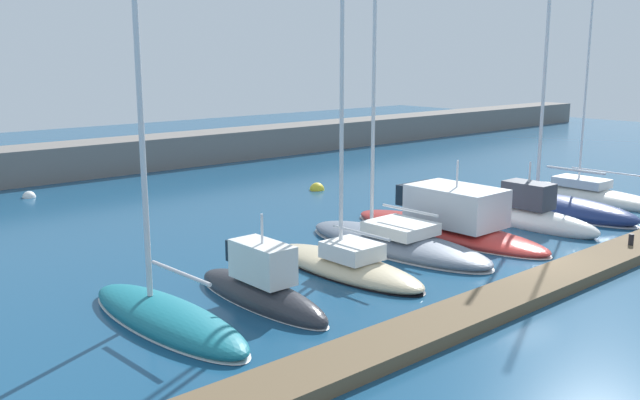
% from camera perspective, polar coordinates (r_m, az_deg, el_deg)
% --- Properties ---
extents(ground_plane, '(120.00, 120.00, 0.00)m').
position_cam_1_polar(ground_plane, '(26.79, 16.08, -5.27)').
color(ground_plane, navy).
extents(dock_pier, '(33.07, 1.79, 0.39)m').
position_cam_1_polar(dock_pier, '(25.80, 19.77, -5.72)').
color(dock_pier, brown).
rests_on(dock_pier, ground_plane).
extents(breakwater_seawall, '(108.00, 3.47, 2.14)m').
position_cam_1_polar(breakwater_seawall, '(49.08, -14.69, 3.71)').
color(breakwater_seawall, slate).
rests_on(breakwater_seawall, ground_plane).
extents(sailboat_teal_nearest, '(2.38, 7.53, 11.57)m').
position_cam_1_polar(sailboat_teal_nearest, '(20.84, -12.52, -9.20)').
color(sailboat_teal_nearest, '#19707F').
rests_on(sailboat_teal_nearest, ground_plane).
extents(motorboat_charcoal_second, '(1.56, 6.29, 3.33)m').
position_cam_1_polar(motorboat_charcoal_second, '(22.13, -4.90, -7.38)').
color(motorboat_charcoal_second, '#2D2D33').
rests_on(motorboat_charcoal_second, ground_plane).
extents(sailboat_sand_third, '(2.38, 7.32, 11.34)m').
position_cam_1_polar(sailboat_sand_third, '(25.11, 2.09, -5.25)').
color(sailboat_sand_third, beige).
rests_on(sailboat_sand_third, ground_plane).
extents(sailboat_slate_fourth, '(3.26, 9.19, 18.08)m').
position_cam_1_polar(sailboat_slate_fourth, '(28.20, 6.26, -3.29)').
color(sailboat_slate_fourth, slate).
rests_on(sailboat_slate_fourth, ground_plane).
extents(motorboat_red_fifth, '(3.02, 10.12, 3.58)m').
position_cam_1_polar(motorboat_red_fifth, '(30.49, 10.45, -1.72)').
color(motorboat_red_fifth, '#B72D28').
rests_on(motorboat_red_fifth, ground_plane).
extents(motorboat_white_sixth, '(1.65, 6.27, 3.29)m').
position_cam_1_polar(motorboat_white_sixth, '(32.89, 17.04, -1.23)').
color(motorboat_white_sixth, white).
rests_on(motorboat_white_sixth, ground_plane).
extents(sailboat_navy_seventh, '(2.53, 8.31, 13.24)m').
position_cam_1_polar(sailboat_navy_seventh, '(36.05, 18.82, -0.50)').
color(sailboat_navy_seventh, navy).
rests_on(sailboat_navy_seventh, ground_plane).
extents(sailboat_ivory_eighth, '(2.53, 9.63, 18.58)m').
position_cam_1_polar(sailboat_ivory_eighth, '(40.08, 20.77, 0.42)').
color(sailboat_ivory_eighth, silver).
rests_on(sailboat_ivory_eighth, ground_plane).
extents(mooring_buoy_yellow, '(0.86, 0.86, 0.86)m').
position_cam_1_polar(mooring_buoy_yellow, '(40.22, -0.25, 0.83)').
color(mooring_buoy_yellow, yellow).
rests_on(mooring_buoy_yellow, ground_plane).
extents(mooring_buoy_white, '(0.71, 0.71, 0.71)m').
position_cam_1_polar(mooring_buoy_white, '(41.31, -22.75, 0.19)').
color(mooring_buoy_white, white).
rests_on(mooring_buoy_white, ground_plane).
extents(dock_bollard, '(0.20, 0.20, 0.44)m').
position_cam_1_polar(dock_bollard, '(29.71, 24.16, -2.97)').
color(dock_bollard, black).
rests_on(dock_bollard, dock_pier).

